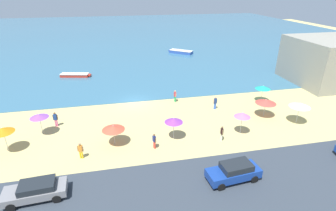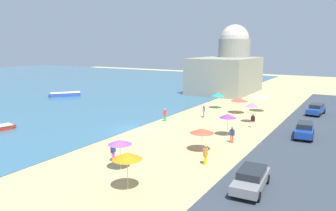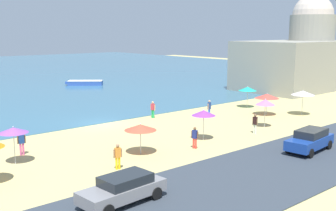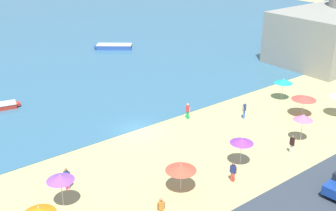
{
  "view_description": "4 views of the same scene",
  "coord_description": "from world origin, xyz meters",
  "px_view_note": "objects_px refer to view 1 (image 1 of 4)",
  "views": [
    {
      "loc": [
        -2.25,
        -32.88,
        14.56
      ],
      "look_at": [
        3.64,
        -4.72,
        1.26
      ],
      "focal_mm": 28.0,
      "sensor_mm": 36.0,
      "label": 1
    },
    {
      "loc": [
        -29.21,
        -22.09,
        9.57
      ],
      "look_at": [
        7.8,
        -0.04,
        1.55
      ],
      "focal_mm": 35.0,
      "sensor_mm": 36.0,
      "label": 2
    },
    {
      "loc": [
        -19.89,
        -32.64,
        8.43
      ],
      "look_at": [
        4.0,
        -4.92,
        1.92
      ],
      "focal_mm": 45.0,
      "sensor_mm": 36.0,
      "label": 3
    },
    {
      "loc": [
        -19.28,
        -29.59,
        17.5
      ],
      "look_at": [
        4.32,
        0.73,
        1.12
      ],
      "focal_mm": 45.0,
      "sensor_mm": 36.0,
      "label": 4
    }
  ],
  "objects_px": {
    "beach_umbrella_0": "(266,101)",
    "beach_umbrella_3": "(174,120)",
    "skiff_nearshore": "(75,75)",
    "bather_4": "(154,140)",
    "beach_umbrella_1": "(39,116)",
    "beach_umbrella_2": "(242,115)",
    "bather_1": "(222,133)",
    "bather_5": "(175,95)",
    "beach_umbrella_5": "(2,130)",
    "bather_2": "(55,118)",
    "parked_car_3": "(234,171)",
    "bather_0": "(81,150)",
    "beach_umbrella_6": "(300,105)",
    "beach_umbrella_7": "(113,128)",
    "parked_car_0": "(36,190)",
    "beach_umbrella_4": "(263,87)",
    "bather_3": "(215,102)",
    "skiff_offshore": "(181,52)"
  },
  "relations": [
    {
      "from": "beach_umbrella_0",
      "to": "beach_umbrella_3",
      "type": "relative_size",
      "value": 0.99
    },
    {
      "from": "skiff_nearshore",
      "to": "bather_4",
      "type": "bearing_deg",
      "value": -67.72
    },
    {
      "from": "beach_umbrella_1",
      "to": "bather_4",
      "type": "relative_size",
      "value": 1.54
    },
    {
      "from": "beach_umbrella_0",
      "to": "bather_4",
      "type": "height_order",
      "value": "beach_umbrella_0"
    },
    {
      "from": "beach_umbrella_2",
      "to": "beach_umbrella_3",
      "type": "bearing_deg",
      "value": 176.42
    },
    {
      "from": "bather_1",
      "to": "bather_5",
      "type": "distance_m",
      "value": 10.82
    },
    {
      "from": "beach_umbrella_5",
      "to": "bather_2",
      "type": "height_order",
      "value": "beach_umbrella_5"
    },
    {
      "from": "beach_umbrella_2",
      "to": "parked_car_3",
      "type": "height_order",
      "value": "beach_umbrella_2"
    },
    {
      "from": "bather_2",
      "to": "bather_4",
      "type": "height_order",
      "value": "bather_2"
    },
    {
      "from": "bather_0",
      "to": "bather_2",
      "type": "bearing_deg",
      "value": 115.69
    },
    {
      "from": "beach_umbrella_1",
      "to": "bather_1",
      "type": "relative_size",
      "value": 1.49
    },
    {
      "from": "bather_4",
      "to": "parked_car_3",
      "type": "relative_size",
      "value": 0.36
    },
    {
      "from": "bather_4",
      "to": "beach_umbrella_6",
      "type": "bearing_deg",
      "value": 5.9
    },
    {
      "from": "beach_umbrella_7",
      "to": "parked_car_3",
      "type": "xyz_separation_m",
      "value": [
        9.36,
        -7.37,
        -1.02
      ]
    },
    {
      "from": "beach_umbrella_5",
      "to": "bather_4",
      "type": "xyz_separation_m",
      "value": [
        13.78,
        -2.28,
        -1.47
      ]
    },
    {
      "from": "parked_car_0",
      "to": "beach_umbrella_7",
      "type": "bearing_deg",
      "value": 47.2
    },
    {
      "from": "bather_1",
      "to": "bather_4",
      "type": "bearing_deg",
      "value": 179.62
    },
    {
      "from": "parked_car_0",
      "to": "parked_car_3",
      "type": "distance_m",
      "value": 15.23
    },
    {
      "from": "beach_umbrella_5",
      "to": "beach_umbrella_6",
      "type": "bearing_deg",
      "value": -1.0
    },
    {
      "from": "beach_umbrella_0",
      "to": "bather_0",
      "type": "xyz_separation_m",
      "value": [
        -20.92,
        -4.28,
        -1.06
      ]
    },
    {
      "from": "bather_0",
      "to": "bather_1",
      "type": "relative_size",
      "value": 0.97
    },
    {
      "from": "beach_umbrella_4",
      "to": "bather_3",
      "type": "height_order",
      "value": "beach_umbrella_4"
    },
    {
      "from": "beach_umbrella_4",
      "to": "beach_umbrella_5",
      "type": "height_order",
      "value": "beach_umbrella_5"
    },
    {
      "from": "parked_car_3",
      "to": "bather_0",
      "type": "bearing_deg",
      "value": 155.51
    },
    {
      "from": "beach_umbrella_2",
      "to": "bather_4",
      "type": "relative_size",
      "value": 1.6
    },
    {
      "from": "beach_umbrella_6",
      "to": "skiff_nearshore",
      "type": "distance_m",
      "value": 35.23
    },
    {
      "from": "bather_4",
      "to": "beach_umbrella_7",
      "type": "bearing_deg",
      "value": 158.61
    },
    {
      "from": "beach_umbrella_3",
      "to": "bather_2",
      "type": "distance_m",
      "value": 13.49
    },
    {
      "from": "beach_umbrella_5",
      "to": "bather_1",
      "type": "height_order",
      "value": "beach_umbrella_5"
    },
    {
      "from": "bather_0",
      "to": "parked_car_3",
      "type": "bearing_deg",
      "value": -24.49
    },
    {
      "from": "beach_umbrella_0",
      "to": "skiff_nearshore",
      "type": "bearing_deg",
      "value": 139.79
    },
    {
      "from": "beach_umbrella_7",
      "to": "skiff_nearshore",
      "type": "height_order",
      "value": "beach_umbrella_7"
    },
    {
      "from": "beach_umbrella_0",
      "to": "beach_umbrella_6",
      "type": "distance_m",
      "value": 3.64
    },
    {
      "from": "beach_umbrella_5",
      "to": "skiff_offshore",
      "type": "height_order",
      "value": "beach_umbrella_5"
    },
    {
      "from": "beach_umbrella_7",
      "to": "bather_1",
      "type": "relative_size",
      "value": 1.34
    },
    {
      "from": "beach_umbrella_2",
      "to": "beach_umbrella_4",
      "type": "relative_size",
      "value": 1.07
    },
    {
      "from": "bather_5",
      "to": "skiff_nearshore",
      "type": "height_order",
      "value": "bather_5"
    },
    {
      "from": "bather_2",
      "to": "parked_car_3",
      "type": "bearing_deg",
      "value": -38.52
    },
    {
      "from": "beach_umbrella_1",
      "to": "beach_umbrella_7",
      "type": "xyz_separation_m",
      "value": [
        7.46,
        -3.47,
        -0.33
      ]
    },
    {
      "from": "beach_umbrella_0",
      "to": "bather_0",
      "type": "height_order",
      "value": "beach_umbrella_0"
    },
    {
      "from": "beach_umbrella_4",
      "to": "parked_car_0",
      "type": "distance_m",
      "value": 28.7
    },
    {
      "from": "bather_4",
      "to": "skiff_nearshore",
      "type": "relative_size",
      "value": 0.3
    },
    {
      "from": "beach_umbrella_5",
      "to": "bather_0",
      "type": "bearing_deg",
      "value": -19.87
    },
    {
      "from": "beach_umbrella_3",
      "to": "bather_3",
      "type": "xyz_separation_m",
      "value": [
        6.78,
        5.86,
        -1.2
      ]
    },
    {
      "from": "bather_0",
      "to": "bather_3",
      "type": "height_order",
      "value": "bather_3"
    },
    {
      "from": "bather_3",
      "to": "parked_car_3",
      "type": "height_order",
      "value": "bather_3"
    },
    {
      "from": "beach_umbrella_0",
      "to": "beach_umbrella_1",
      "type": "xyz_separation_m",
      "value": [
        -25.33,
        0.9,
        0.26
      ]
    },
    {
      "from": "beach_umbrella_3",
      "to": "skiff_offshore",
      "type": "height_order",
      "value": "beach_umbrella_3"
    },
    {
      "from": "beach_umbrella_2",
      "to": "skiff_nearshore",
      "type": "bearing_deg",
      "value": 129.58
    },
    {
      "from": "beach_umbrella_6",
      "to": "bather_1",
      "type": "bearing_deg",
      "value": -169.81
    }
  ]
}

